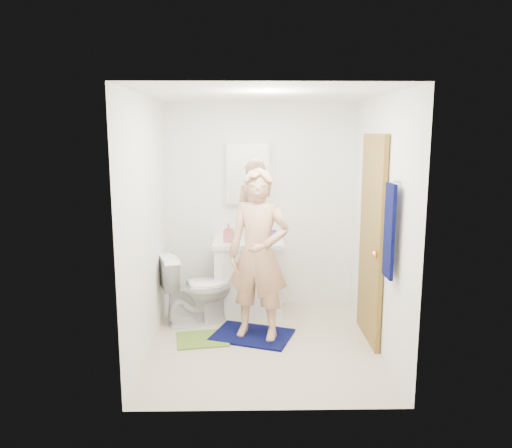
{
  "coord_description": "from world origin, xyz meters",
  "views": [
    {
      "loc": [
        -0.16,
        -4.64,
        2.06
      ],
      "look_at": [
        -0.07,
        0.25,
        1.16
      ],
      "focal_mm": 35.0,
      "sensor_mm": 36.0,
      "label": 1
    }
  ],
  "objects_px": {
    "towel": "(389,231)",
    "vanity_cabinet": "(248,278)",
    "medicine_cabinet": "(248,173)",
    "toothbrush_cup": "(272,235)",
    "toilet": "(197,289)",
    "man": "(259,254)",
    "soap_dispenser": "(228,233)"
  },
  "relations": [
    {
      "from": "vanity_cabinet",
      "to": "towel",
      "type": "relative_size",
      "value": 1.0
    },
    {
      "from": "soap_dispenser",
      "to": "toothbrush_cup",
      "type": "relative_size",
      "value": 1.84
    },
    {
      "from": "towel",
      "to": "toothbrush_cup",
      "type": "height_order",
      "value": "towel"
    },
    {
      "from": "vanity_cabinet",
      "to": "man",
      "type": "relative_size",
      "value": 0.47
    },
    {
      "from": "towel",
      "to": "vanity_cabinet",
      "type": "bearing_deg",
      "value": 128.47
    },
    {
      "from": "medicine_cabinet",
      "to": "toothbrush_cup",
      "type": "xyz_separation_m",
      "value": [
        0.28,
        -0.12,
        -0.7
      ]
    },
    {
      "from": "medicine_cabinet",
      "to": "soap_dispenser",
      "type": "height_order",
      "value": "medicine_cabinet"
    },
    {
      "from": "vanity_cabinet",
      "to": "towel",
      "type": "bearing_deg",
      "value": -51.53
    },
    {
      "from": "toilet",
      "to": "toothbrush_cup",
      "type": "bearing_deg",
      "value": -81.86
    },
    {
      "from": "man",
      "to": "toilet",
      "type": "bearing_deg",
      "value": 165.38
    },
    {
      "from": "man",
      "to": "vanity_cabinet",
      "type": "bearing_deg",
      "value": 116.02
    },
    {
      "from": "toothbrush_cup",
      "to": "toilet",
      "type": "bearing_deg",
      "value": -152.85
    },
    {
      "from": "toothbrush_cup",
      "to": "medicine_cabinet",
      "type": "bearing_deg",
      "value": 156.2
    },
    {
      "from": "toilet",
      "to": "toothbrush_cup",
      "type": "relative_size",
      "value": 6.68
    },
    {
      "from": "medicine_cabinet",
      "to": "toilet",
      "type": "relative_size",
      "value": 0.91
    },
    {
      "from": "medicine_cabinet",
      "to": "toothbrush_cup",
      "type": "bearing_deg",
      "value": -23.8
    },
    {
      "from": "towel",
      "to": "medicine_cabinet",
      "type": "bearing_deg",
      "value": 124.61
    },
    {
      "from": "soap_dispenser",
      "to": "towel",
      "type": "bearing_deg",
      "value": -45.22
    },
    {
      "from": "vanity_cabinet",
      "to": "toilet",
      "type": "xyz_separation_m",
      "value": [
        -0.56,
        -0.33,
        -0.01
      ]
    },
    {
      "from": "toilet",
      "to": "medicine_cabinet",
      "type": "bearing_deg",
      "value": -64.49
    },
    {
      "from": "toilet",
      "to": "soap_dispenser",
      "type": "bearing_deg",
      "value": -72.27
    },
    {
      "from": "vanity_cabinet",
      "to": "medicine_cabinet",
      "type": "bearing_deg",
      "value": 90.0
    },
    {
      "from": "towel",
      "to": "soap_dispenser",
      "type": "distance_m",
      "value": 2.01
    },
    {
      "from": "vanity_cabinet",
      "to": "medicine_cabinet",
      "type": "distance_m",
      "value": 1.22
    },
    {
      "from": "medicine_cabinet",
      "to": "vanity_cabinet",
      "type": "bearing_deg",
      "value": -90.0
    },
    {
      "from": "toilet",
      "to": "vanity_cabinet",
      "type": "bearing_deg",
      "value": -78.71
    },
    {
      "from": "soap_dispenser",
      "to": "man",
      "type": "bearing_deg",
      "value": -64.99
    },
    {
      "from": "man",
      "to": "soap_dispenser",
      "type": "bearing_deg",
      "value": 133.49
    },
    {
      "from": "towel",
      "to": "man",
      "type": "relative_size",
      "value": 0.47
    },
    {
      "from": "towel",
      "to": "toothbrush_cup",
      "type": "relative_size",
      "value": 6.92
    },
    {
      "from": "toilet",
      "to": "man",
      "type": "xyz_separation_m",
      "value": [
        0.67,
        -0.43,
        0.49
      ]
    },
    {
      "from": "soap_dispenser",
      "to": "man",
      "type": "xyz_separation_m",
      "value": [
        0.32,
        -0.69,
        -0.08
      ]
    }
  ]
}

